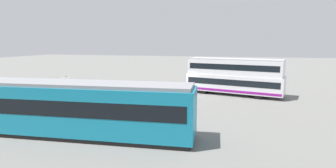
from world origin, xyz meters
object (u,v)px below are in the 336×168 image
at_px(double_decker_bus, 234,76).
at_px(tram_yellow, 65,107).
at_px(pedestrian_near_railing, 143,89).
at_px(info_sign, 66,84).
at_px(pedestrian_crossing, 179,98).

height_order(double_decker_bus, tram_yellow, double_decker_bus).
xyz_separation_m(pedestrian_near_railing, info_sign, (6.75, 2.71, 0.68)).
bearing_deg(tram_yellow, double_decker_bus, -122.09).
bearing_deg(info_sign, double_decker_bus, -154.30).
distance_m(pedestrian_near_railing, info_sign, 7.31).
distance_m(double_decker_bus, tram_yellow, 18.44).
height_order(tram_yellow, pedestrian_near_railing, tram_yellow).
distance_m(tram_yellow, pedestrian_near_railing, 10.96).
height_order(pedestrian_near_railing, info_sign, info_sign).
bearing_deg(pedestrian_near_railing, info_sign, 21.85).
xyz_separation_m(double_decker_bus, pedestrian_near_railing, (8.72, 4.74, -1.00)).
height_order(double_decker_bus, pedestrian_crossing, double_decker_bus).
relative_size(tram_yellow, info_sign, 6.53).
distance_m(tram_yellow, pedestrian_crossing, 9.83).
bearing_deg(double_decker_bus, info_sign, 25.70).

